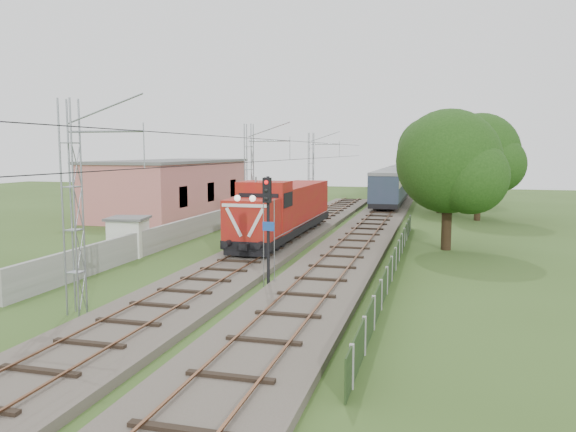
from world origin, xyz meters
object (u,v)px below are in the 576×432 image
(locomotive, at_px, (285,209))
(relay_hut, at_px, (128,236))
(coach_rake, at_px, (408,172))
(signal_post, at_px, (268,212))

(locomotive, xyz_separation_m, relay_hut, (-7.40, -7.53, -1.02))
(locomotive, distance_m, coach_rake, 60.99)
(coach_rake, height_order, signal_post, signal_post)
(locomotive, distance_m, signal_post, 13.28)
(signal_post, height_order, relay_hut, signal_post)
(locomotive, height_order, signal_post, signal_post)
(coach_rake, bearing_deg, relay_hut, -100.29)
(coach_rake, distance_m, relay_hut, 69.44)
(coach_rake, relative_size, signal_post, 17.63)
(relay_hut, bearing_deg, signal_post, -27.91)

